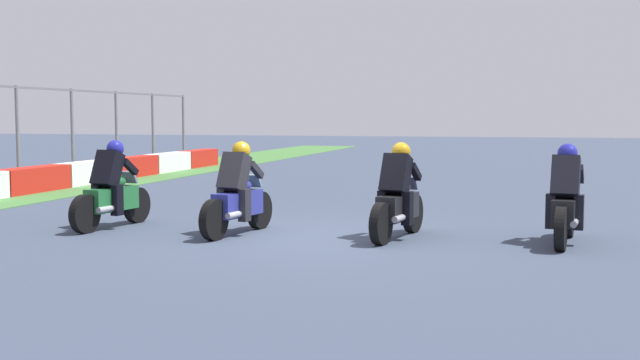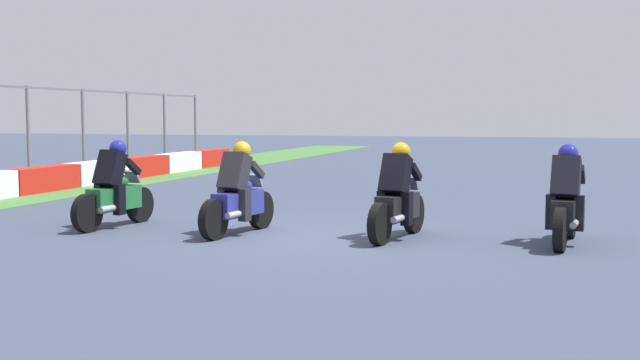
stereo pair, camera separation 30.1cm
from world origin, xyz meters
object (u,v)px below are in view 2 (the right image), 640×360
rider_lane_c (238,196)px  rider_lane_b (398,199)px  rider_lane_a (566,203)px  rider_lane_d (114,191)px

rider_lane_c → rider_lane_b: bearing=-73.8°
rider_lane_a → rider_lane_d: (-0.25, 7.45, 0.00)m
rider_lane_a → rider_lane_c: (-0.39, 5.10, 0.00)m
rider_lane_c → rider_lane_a: bearing=-74.9°
rider_lane_b → rider_lane_c: bearing=106.9°
rider_lane_a → rider_lane_d: size_ratio=1.00×
rider_lane_b → rider_lane_d: 4.94m
rider_lane_b → rider_lane_d: bearing=102.7°
rider_lane_b → rider_lane_d: (-0.11, 4.94, 0.00)m
rider_lane_c → rider_lane_d: (0.14, 2.36, 0.00)m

